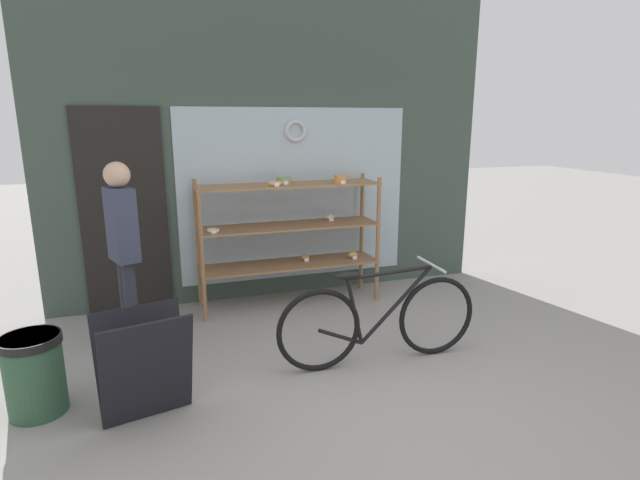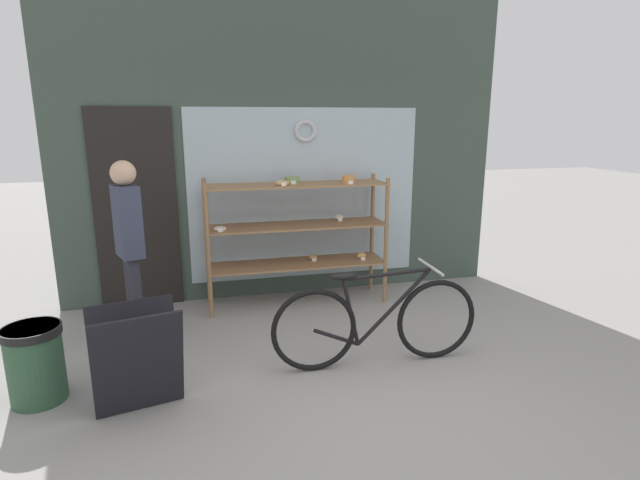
# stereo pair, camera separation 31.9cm
# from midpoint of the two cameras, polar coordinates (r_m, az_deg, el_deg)

# --- Properties ---
(ground_plane) EXTENTS (30.00, 30.00, 0.00)m
(ground_plane) POSITION_cam_midpoint_polar(r_m,az_deg,el_deg) (3.55, 4.06, -20.21)
(ground_plane) COLOR gray
(storefront_facade) EXTENTS (4.93, 0.13, 3.54)m
(storefront_facade) POSITION_cam_midpoint_polar(r_m,az_deg,el_deg) (5.57, -7.11, 10.85)
(storefront_facade) COLOR #3D4C42
(storefront_facade) RESTS_ON ground_plane
(display_case) EXTENTS (1.92, 0.49, 1.40)m
(display_case) POSITION_cam_midpoint_polar(r_m,az_deg,el_deg) (5.33, -5.11, 1.60)
(display_case) COLOR #8E6642
(display_case) RESTS_ON ground_plane
(bicycle) EXTENTS (1.74, 0.46, 0.82)m
(bicycle) POSITION_cam_midpoint_polar(r_m,az_deg,el_deg) (4.15, 4.56, -9.17)
(bicycle) COLOR black
(bicycle) RESTS_ON ground_plane
(sandwich_board) EXTENTS (0.66, 0.50, 0.74)m
(sandwich_board) POSITION_cam_midpoint_polar(r_m,az_deg,el_deg) (3.67, -21.87, -13.25)
(sandwich_board) COLOR black
(sandwich_board) RESTS_ON ground_plane
(pedestrian) EXTENTS (0.28, 0.36, 1.64)m
(pedestrian) POSITION_cam_midpoint_polar(r_m,az_deg,el_deg) (4.63, -23.44, -0.14)
(pedestrian) COLOR #282833
(pedestrian) RESTS_ON ground_plane
(trash_bin) EXTENTS (0.40, 0.40, 0.57)m
(trash_bin) POSITION_cam_midpoint_polar(r_m,az_deg,el_deg) (4.08, -31.91, -12.63)
(trash_bin) COLOR #2D5138
(trash_bin) RESTS_ON ground_plane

